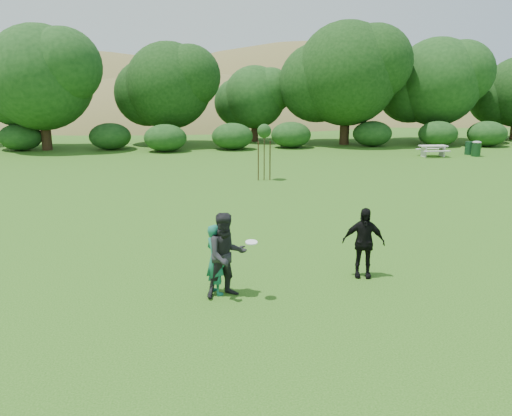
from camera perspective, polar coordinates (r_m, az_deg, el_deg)
The scene contains 11 objects.
ground at distance 12.69m, azimuth 1.51°, elevation -8.09°, with size 120.00×120.00×0.00m, color #19470C.
player_teal at distance 11.60m, azimuth -4.65°, elevation -5.87°, with size 0.61×0.40×1.67m, color #16654E.
player_grey at distance 11.38m, azimuth -3.41°, elevation -5.42°, with size 0.97×0.75×1.99m, color black.
player_black at distance 12.84m, azimuth 12.17°, elevation -3.88°, with size 1.06×0.44×1.80m, color black.
trash_can_near at distance 37.97m, azimuth 23.21°, elevation 6.31°, with size 0.60×0.60×0.90m, color #153B22.
frisbee at distance 11.05m, azimuth -0.53°, elevation -3.94°, with size 0.27×0.27×0.06m.
sapling at distance 25.20m, azimuth 0.95°, elevation 8.62°, with size 0.70×0.70×2.85m.
picnic_table at distance 35.96m, azimuth 19.58°, elevation 6.38°, with size 1.80×1.48×0.76m.
trash_can_lidded at distance 37.17m, azimuth 23.87°, elevation 6.25°, with size 0.60×0.60×1.05m.
hillside at distance 81.84m, azimuth -5.46°, elevation 2.09°, with size 150.00×72.00×52.00m.
tree_row at distance 40.63m, azimuth 0.54°, elevation 14.11°, with size 53.92×10.38×9.62m.
Camera 1 is at (-1.63, -11.65, 4.76)m, focal length 35.00 mm.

